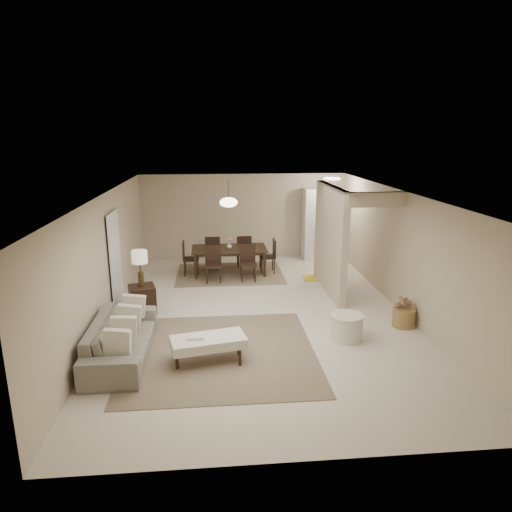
{
  "coord_description": "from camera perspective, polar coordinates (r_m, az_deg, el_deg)",
  "views": [
    {
      "loc": [
        -0.86,
        -8.86,
        3.63
      ],
      "look_at": [
        0.02,
        0.69,
        1.05
      ],
      "focal_mm": 32.0,
      "sensor_mm": 36.0,
      "label": 1
    }
  ],
  "objects": [
    {
      "name": "pantry_cabinet",
      "position": [
        13.64,
        8.44,
        3.99
      ],
      "size": [
        1.2,
        0.55,
        2.1
      ],
      "primitive_type": "cube",
      "color": "white",
      "rests_on": "floor"
    },
    {
      "name": "doorway",
      "position": [
        10.03,
        -17.23,
        -0.71
      ],
      "size": [
        0.04,
        0.9,
        2.04
      ],
      "primitive_type": "cube",
      "color": "black",
      "rests_on": "floor"
    },
    {
      "name": "dining_rug",
      "position": [
        12.24,
        -3.3,
        -2.19
      ],
      "size": [
        2.8,
        2.1,
        0.01
      ],
      "primitive_type": "cube",
      "color": "#826750",
      "rests_on": "floor"
    },
    {
      "name": "table_lamp",
      "position": [
        9.59,
        -14.34,
        -0.5
      ],
      "size": [
        0.32,
        0.32,
        0.76
      ],
      "color": "#44351D",
      "rests_on": "side_table"
    },
    {
      "name": "round_pouf",
      "position": [
        8.52,
        11.21,
        -8.71
      ],
      "size": [
        0.6,
        0.6,
        0.47
      ],
      "primitive_type": "cylinder",
      "color": "beige",
      "rests_on": "floor"
    },
    {
      "name": "back_wall",
      "position": [
        13.59,
        -1.59,
        4.96
      ],
      "size": [
        6.0,
        0.0,
        6.0
      ],
      "primitive_type": "plane",
      "rotation": [
        1.57,
        0.0,
        0.0
      ],
      "color": "#C1AF92",
      "rests_on": "floor"
    },
    {
      "name": "yellow_mat",
      "position": [
        11.97,
        8.08,
        -2.73
      ],
      "size": [
        0.95,
        0.61,
        0.01
      ],
      "primitive_type": "cube",
      "rotation": [
        0.0,
        0.0,
        -0.05
      ],
      "color": "gold",
      "rests_on": "floor"
    },
    {
      "name": "pendant_light",
      "position": [
        11.82,
        -3.44,
        6.72
      ],
      "size": [
        0.46,
        0.46,
        0.71
      ],
      "color": "#44351D",
      "rests_on": "ceiling"
    },
    {
      "name": "ottoman_bench",
      "position": [
        7.59,
        -5.97,
        -10.68
      ],
      "size": [
        1.29,
        0.79,
        0.43
      ],
      "rotation": [
        0.0,
        0.0,
        0.21
      ],
      "color": "beige",
      "rests_on": "living_rug"
    },
    {
      "name": "vase",
      "position": [
        12.04,
        -3.35,
        1.3
      ],
      "size": [
        0.17,
        0.17,
        0.16
      ],
      "primitive_type": "imported",
      "rotation": [
        0.0,
        0.0,
        0.14
      ],
      "color": "silver",
      "rests_on": "dining_table"
    },
    {
      "name": "side_table",
      "position": [
        9.84,
        -14.02,
        -5.26
      ],
      "size": [
        0.64,
        0.64,
        0.57
      ],
      "primitive_type": "cube",
      "rotation": [
        0.0,
        0.0,
        0.26
      ],
      "color": "black",
      "rests_on": "floor"
    },
    {
      "name": "ceiling",
      "position": [
        8.97,
        0.26,
        7.83
      ],
      "size": [
        9.0,
        9.0,
        0.0
      ],
      "primitive_type": "plane",
      "rotation": [
        3.14,
        0.0,
        0.0
      ],
      "color": "white",
      "rests_on": "back_wall"
    },
    {
      "name": "right_wall",
      "position": [
        9.95,
        17.72,
        0.49
      ],
      "size": [
        0.0,
        9.0,
        9.0
      ],
      "primitive_type": "plane",
      "rotation": [
        1.57,
        0.0,
        -1.57
      ],
      "color": "#C1AF92",
      "rests_on": "floor"
    },
    {
      "name": "dining_table",
      "position": [
        12.15,
        -3.32,
        -0.65
      ],
      "size": [
        1.99,
        1.13,
        0.69
      ],
      "primitive_type": "imported",
      "rotation": [
        0.0,
        0.0,
        0.01
      ],
      "color": "black",
      "rests_on": "dining_rug"
    },
    {
      "name": "floor",
      "position": [
        9.61,
        0.25,
        -7.14
      ],
      "size": [
        9.0,
        9.0,
        0.0
      ],
      "primitive_type": "plane",
      "color": "beige",
      "rests_on": "ground"
    },
    {
      "name": "flush_light",
      "position": [
        12.52,
        9.49,
        9.49
      ],
      "size": [
        0.44,
        0.44,
        0.05
      ],
      "primitive_type": "cylinder",
      "color": "white",
      "rests_on": "ceiling"
    },
    {
      "name": "partition",
      "position": [
        10.72,
        9.23,
        2.03
      ],
      "size": [
        0.15,
        2.5,
        2.5
      ],
      "primitive_type": "cube",
      "color": "#C1AF92",
      "rests_on": "floor"
    },
    {
      "name": "living_rug",
      "position": [
        8.0,
        -4.42,
        -11.9
      ],
      "size": [
        3.2,
        3.2,
        0.01
      ],
      "primitive_type": "cube",
      "color": "brown",
      "rests_on": "floor"
    },
    {
      "name": "left_wall",
      "position": [
        9.41,
        -18.24,
        -0.35
      ],
      "size": [
        0.0,
        9.0,
        9.0
      ],
      "primitive_type": "plane",
      "rotation": [
        1.57,
        0.0,
        1.57
      ],
      "color": "#C1AF92",
      "rests_on": "floor"
    },
    {
      "name": "wicker_basket",
      "position": [
        9.37,
        17.96,
        -7.32
      ],
      "size": [
        0.55,
        0.55,
        0.36
      ],
      "primitive_type": "cylinder",
      "rotation": [
        0.0,
        0.0,
        0.35
      ],
      "color": "olive",
      "rests_on": "floor"
    },
    {
      "name": "dining_chairs",
      "position": [
        12.12,
        -3.33,
        -0.16
      ],
      "size": [
        2.44,
        1.78,
        0.91
      ],
      "color": "black",
      "rests_on": "dining_rug"
    },
    {
      "name": "sofa",
      "position": [
        8.02,
        -16.47,
        -9.85
      ],
      "size": [
        2.3,
        0.9,
        0.67
      ],
      "primitive_type": "imported",
      "rotation": [
        0.0,
        0.0,
        1.57
      ],
      "color": "slate",
      "rests_on": "floor"
    }
  ]
}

